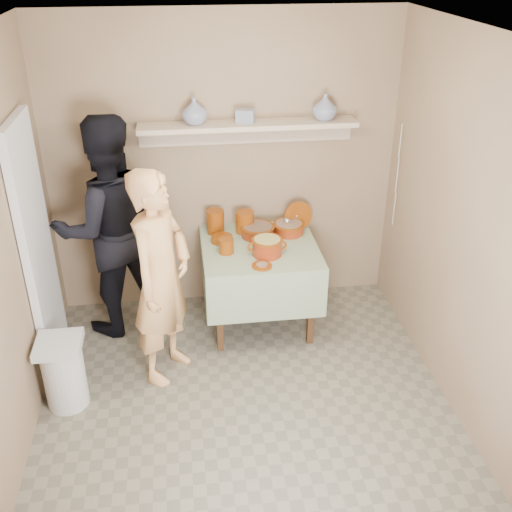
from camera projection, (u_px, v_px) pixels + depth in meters
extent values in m
plane|color=#706A58|center=(249.00, 424.00, 4.26)|extent=(3.50, 3.50, 0.00)
cube|color=silver|center=(38.00, 251.00, 4.44)|extent=(0.06, 0.70, 2.00)
cylinder|color=#6E300D|center=(215.00, 221.00, 5.22)|extent=(0.16, 0.16, 0.21)
cylinder|color=#6E300D|center=(245.00, 222.00, 5.23)|extent=(0.16, 0.16, 0.19)
cylinder|color=#6E300D|center=(226.00, 246.00, 4.90)|extent=(0.13, 0.13, 0.13)
cylinder|color=#6E300D|center=(222.00, 239.00, 5.09)|extent=(0.19, 0.19, 0.05)
cylinder|color=#6E300D|center=(298.00, 216.00, 5.28)|extent=(0.27, 0.11, 0.26)
imported|color=navy|center=(325.00, 107.00, 4.91)|extent=(0.26, 0.26, 0.21)
imported|color=navy|center=(194.00, 111.00, 4.79)|extent=(0.29, 0.29, 0.21)
cube|color=navy|center=(245.00, 116.00, 4.86)|extent=(0.17, 0.15, 0.11)
imported|color=tan|center=(161.00, 278.00, 4.39)|extent=(0.66, 0.74, 1.69)
imported|color=black|center=(110.00, 228.00, 4.92)|extent=(1.10, 0.96, 1.89)
cube|color=#8F7458|center=(224.00, 167.00, 5.18)|extent=(3.00, 0.02, 2.60)
cube|color=#8F7458|center=(307.00, 506.00, 2.11)|extent=(3.00, 0.02, 2.60)
cube|color=#8F7458|center=(482.00, 250.00, 3.82)|extent=(0.02, 3.50, 2.60)
cube|color=silver|center=(246.00, 39.00, 3.02)|extent=(3.00, 3.50, 0.02)
cube|color=#4C2D16|center=(219.00, 314.00, 4.86)|extent=(0.05, 0.05, 0.71)
cube|color=#4C2D16|center=(311.00, 307.00, 4.95)|extent=(0.05, 0.05, 0.71)
cube|color=#4C2D16|center=(213.00, 268.00, 5.52)|extent=(0.05, 0.05, 0.71)
cube|color=#4C2D16|center=(294.00, 263.00, 5.61)|extent=(0.05, 0.05, 0.71)
cube|color=#4C2D16|center=(259.00, 249.00, 5.06)|extent=(0.90, 0.90, 0.04)
cube|color=#28591E|center=(259.00, 246.00, 5.05)|extent=(0.96, 0.96, 0.01)
cube|color=#28591E|center=(268.00, 298.00, 4.73)|extent=(0.96, 0.01, 0.44)
cube|color=#28591E|center=(252.00, 243.00, 5.57)|extent=(0.96, 0.01, 0.44)
cube|color=#28591E|center=(204.00, 272.00, 5.09)|extent=(0.01, 0.96, 0.44)
cube|color=#28591E|center=(314.00, 265.00, 5.20)|extent=(0.01, 0.96, 0.44)
cylinder|color=#721803|center=(258.00, 231.00, 5.18)|extent=(0.28, 0.28, 0.09)
cylinder|color=#6E300D|center=(258.00, 227.00, 5.16)|extent=(0.30, 0.30, 0.01)
cylinder|color=brown|center=(258.00, 229.00, 5.17)|extent=(0.25, 0.25, 0.05)
cylinder|color=#721803|center=(289.00, 228.00, 5.23)|extent=(0.26, 0.26, 0.09)
cylinder|color=#6E300D|center=(289.00, 224.00, 5.21)|extent=(0.28, 0.28, 0.01)
cylinder|color=#8C6B54|center=(289.00, 226.00, 5.22)|extent=(0.23, 0.23, 0.05)
cylinder|color=silver|center=(294.00, 219.00, 5.09)|extent=(0.01, 0.22, 0.16)
sphere|color=silver|center=(287.00, 221.00, 5.23)|extent=(0.07, 0.07, 0.07)
cylinder|color=#721803|center=(267.00, 247.00, 4.87)|extent=(0.24, 0.24, 0.14)
cylinder|color=#6E300D|center=(267.00, 240.00, 4.84)|extent=(0.25, 0.25, 0.01)
cylinder|color=tan|center=(267.00, 242.00, 4.84)|extent=(0.21, 0.21, 0.05)
torus|color=#6E300D|center=(253.00, 247.00, 4.85)|extent=(0.09, 0.02, 0.09)
torus|color=#6E300D|center=(282.00, 245.00, 4.88)|extent=(0.09, 0.02, 0.09)
cylinder|color=#6E300D|center=(262.00, 266.00, 4.72)|extent=(0.16, 0.16, 0.02)
cylinder|color=#8C6B54|center=(262.00, 265.00, 4.71)|extent=(0.09, 0.09, 0.01)
cube|color=#BFA78E|center=(248.00, 125.00, 4.89)|extent=(1.80, 0.25, 0.04)
cube|color=#BFA78E|center=(246.00, 133.00, 5.04)|extent=(1.80, 0.02, 0.18)
cylinder|color=silver|center=(65.00, 376.00, 4.34)|extent=(0.30, 0.30, 0.50)
cube|color=silver|center=(58.00, 345.00, 4.21)|extent=(0.32, 0.32, 0.06)
cylinder|color=silver|center=(400.00, 141.00, 5.00)|extent=(0.01, 0.01, 0.30)
cylinder|color=silver|center=(397.00, 176.00, 5.13)|extent=(0.01, 0.01, 0.30)
cylinder|color=silver|center=(394.00, 209.00, 5.25)|extent=(0.01, 0.01, 0.30)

